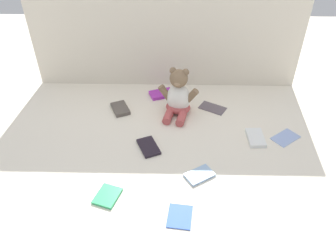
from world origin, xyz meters
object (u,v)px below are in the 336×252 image
object	(u,v)px
book_case_5	(161,94)
book_case_3	(120,109)
teddy_bear	(178,97)
book_case_1	(180,216)
book_case_0	(213,108)
book_case_2	(107,196)
book_case_8	(286,137)
book_case_4	(256,138)
book_case_7	(149,147)
book_case_6	(199,175)

from	to	relation	value
book_case_5	book_case_3	bearing A→B (deg)	-75.38
teddy_bear	book_case_1	world-z (taller)	teddy_bear
teddy_bear	book_case_0	distance (m)	0.21
book_case_2	book_case_3	distance (m)	0.59
book_case_2	teddy_bear	bearing A→B (deg)	-97.33
book_case_5	book_case_8	world-z (taller)	book_case_5
book_case_1	book_case_8	bearing A→B (deg)	49.38
book_case_4	book_case_5	distance (m)	0.59
book_case_4	book_case_7	distance (m)	0.51
book_case_0	book_case_4	distance (m)	0.31
book_case_1	book_case_4	size ratio (longest dim) A/B	0.84
book_case_0	book_case_1	size ratio (longest dim) A/B	1.26
teddy_bear	book_case_8	size ratio (longest dim) A/B	1.94
book_case_2	book_case_4	size ratio (longest dim) A/B	0.81
book_case_0	book_case_3	xyz separation A→B (m)	(-0.49, -0.03, 0.01)
book_case_5	book_case_8	size ratio (longest dim) A/B	0.98
book_case_1	book_case_5	xyz separation A→B (m)	(-0.10, 0.83, 0.00)
book_case_4	book_case_7	size ratio (longest dim) A/B	1.01
book_case_0	book_case_3	size ratio (longest dim) A/B	1.13
book_case_0	book_case_2	xyz separation A→B (m)	(-0.46, -0.62, 0.00)
book_case_6	book_case_0	bearing A→B (deg)	136.52
book_case_6	book_case_3	bearing A→B (deg)	-172.48
book_case_0	book_case_3	distance (m)	0.49
book_case_3	book_case_0	bearing A→B (deg)	159.24
book_case_7	book_case_8	world-z (taller)	book_case_7
book_case_5	book_case_6	distance (m)	0.65
book_case_5	book_case_7	bearing A→B (deg)	-26.38
book_case_3	book_case_4	distance (m)	0.71
book_case_5	book_case_6	xyz separation A→B (m)	(0.18, -0.62, -0.00)
book_case_4	teddy_bear	bearing A→B (deg)	-32.15
book_case_1	book_case_5	world-z (taller)	book_case_5
teddy_bear	book_case_2	size ratio (longest dim) A/B	2.41
book_case_6	book_case_1	bearing A→B (deg)	-54.45
book_case_5	book_case_2	bearing A→B (deg)	-34.91
book_case_0	teddy_bear	bearing A→B (deg)	131.76
teddy_bear	book_case_8	distance (m)	0.56
book_case_8	book_case_2	bearing A→B (deg)	77.92
teddy_bear	book_case_7	distance (m)	0.33
book_case_2	book_case_8	xyz separation A→B (m)	(0.79, 0.38, -0.00)
book_case_3	book_case_8	world-z (taller)	book_case_3
book_case_2	book_case_7	distance (m)	0.32
teddy_bear	book_case_8	bearing A→B (deg)	-9.29
book_case_1	book_case_5	distance (m)	0.84
book_case_8	book_case_6	bearing A→B (deg)	83.67
book_case_0	book_case_5	world-z (taller)	book_case_5
book_case_2	book_case_5	size ratio (longest dim) A/B	0.82
book_case_3	book_case_5	size ratio (longest dim) A/B	0.95
book_case_0	book_case_6	size ratio (longest dim) A/B	1.17
book_case_8	teddy_bear	bearing A→B (deg)	30.97
book_case_1	book_case_5	size ratio (longest dim) A/B	0.85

